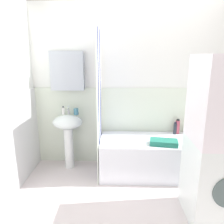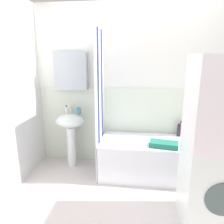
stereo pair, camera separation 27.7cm
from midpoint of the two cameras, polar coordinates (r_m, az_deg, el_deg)
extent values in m
cube|color=silver|center=(2.60, 9.39, -26.00)|extent=(4.80, 5.60, 0.04)
cube|color=white|center=(3.29, 9.54, 6.22)|extent=(3.60, 0.05, 2.40)
cube|color=silver|center=(3.40, 9.14, -3.92)|extent=(3.60, 0.02, 1.20)
cube|color=silver|center=(3.29, -8.38, 10.69)|extent=(0.48, 0.12, 0.56)
cube|color=white|center=(2.78, -24.24, 3.62)|extent=(0.05, 1.81, 2.40)
cube|color=silver|center=(2.92, -22.45, -8.01)|extent=(0.02, 1.81, 1.20)
cylinder|color=white|center=(3.42, -8.35, -8.97)|extent=(0.14, 0.14, 0.62)
ellipsoid|color=white|center=(3.27, -8.61, -2.35)|extent=(0.44, 0.34, 0.20)
cylinder|color=silver|center=(3.33, -8.23, 0.20)|extent=(0.03, 0.03, 0.05)
cylinder|color=silver|center=(3.27, -8.49, 0.91)|extent=(0.02, 0.10, 0.02)
sphere|color=silver|center=(3.31, -8.28, 1.62)|extent=(0.03, 0.03, 0.03)
cylinder|color=white|center=(3.32, -9.57, 0.54)|extent=(0.05, 0.05, 0.10)
sphere|color=#21292F|center=(3.31, -9.62, 1.58)|extent=(0.02, 0.02, 0.02)
cylinder|color=teal|center=(3.26, -6.39, 0.30)|extent=(0.07, 0.07, 0.09)
cube|color=white|center=(3.22, 13.31, -11.77)|extent=(1.49, 0.66, 0.52)
cube|color=white|center=(2.72, -1.37, 0.37)|extent=(0.01, 0.13, 2.00)
cube|color=navy|center=(2.84, -0.97, 1.02)|extent=(0.01, 0.13, 2.00)
cube|color=white|center=(2.97, -0.61, 1.61)|extent=(0.01, 0.13, 2.00)
cube|color=navy|center=(3.10, -0.27, 2.16)|extent=(0.01, 0.13, 2.00)
cube|color=white|center=(3.23, 0.03, 2.66)|extent=(0.01, 0.13, 2.00)
cylinder|color=gold|center=(3.44, 24.07, -4.55)|extent=(0.04, 0.04, 0.19)
cylinder|color=#282328|center=(3.41, 24.25, -2.87)|extent=(0.03, 0.03, 0.02)
cylinder|color=white|center=(3.42, 22.02, -5.03)|extent=(0.05, 0.05, 0.12)
cylinder|color=#1B212D|center=(3.39, 22.14, -3.87)|extent=(0.03, 0.03, 0.02)
cylinder|color=#C54D63|center=(3.38, 19.88, -4.31)|extent=(0.06, 0.06, 0.20)
cylinder|color=#232628|center=(3.35, 20.05, -2.48)|extent=(0.04, 0.04, 0.02)
cylinder|color=#272E36|center=(3.36, 19.25, -4.72)|extent=(0.05, 0.05, 0.16)
cylinder|color=black|center=(3.33, 19.39, -3.20)|extent=(0.03, 0.03, 0.02)
cube|color=#216E5C|center=(2.94, 16.01, -8.19)|extent=(0.38, 0.24, 0.07)
cube|color=white|center=(2.54, 27.77, -16.65)|extent=(0.58, 0.56, 0.84)
cube|color=white|center=(2.25, 30.28, 2.21)|extent=(0.58, 0.56, 0.84)
cylinder|color=#465755|center=(2.29, 30.47, -19.32)|extent=(0.32, 0.01, 0.32)
camera|label=1|loc=(0.14, -87.30, 0.70)|focal=34.89mm
camera|label=2|loc=(0.14, 92.70, -0.70)|focal=34.89mm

